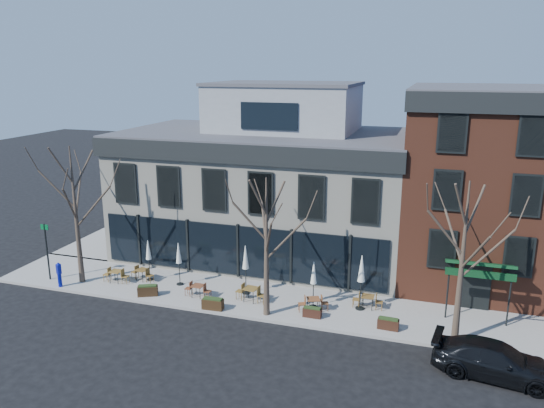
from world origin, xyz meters
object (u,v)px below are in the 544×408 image
(parked_sedan, at_px, (495,360))
(cafe_set_0, at_px, (116,275))
(call_box, at_px, (59,274))
(umbrella_0, at_px, (148,252))

(parked_sedan, xyz_separation_m, cafe_set_0, (-20.05, 3.40, -0.13))
(call_box, xyz_separation_m, umbrella_0, (4.35, 2.39, 0.95))
(cafe_set_0, distance_m, umbrella_0, 2.29)
(call_box, height_order, umbrella_0, umbrella_0)
(umbrella_0, bearing_deg, parked_sedan, -13.10)
(call_box, bearing_deg, umbrella_0, 28.84)
(call_box, bearing_deg, parked_sedan, -4.73)
(cafe_set_0, xyz_separation_m, umbrella_0, (1.67, 0.88, 1.29))
(parked_sedan, distance_m, cafe_set_0, 20.34)
(umbrella_0, bearing_deg, call_box, -151.16)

